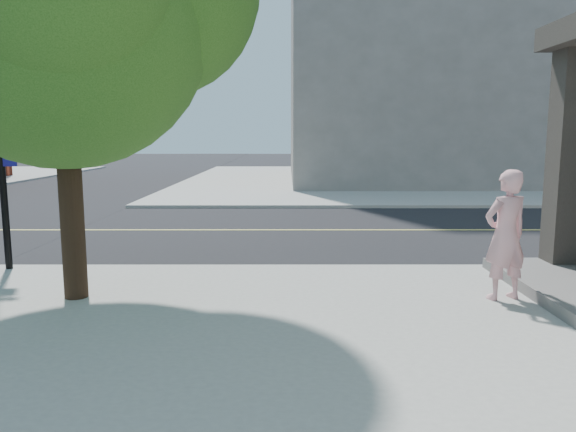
{
  "coord_description": "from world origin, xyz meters",
  "views": [
    {
      "loc": [
        4.76,
        -10.12,
        2.54
      ],
      "look_at": [
        4.76,
        -1.66,
        1.3
      ],
      "focal_mm": 33.95,
      "sensor_mm": 36.0,
      "label": 1
    }
  ],
  "objects": [
    {
      "name": "filler_ne",
      "position": [
        14.0,
        22.0,
        7.12
      ],
      "size": [
        18.0,
        16.0,
        14.0
      ],
      "primitive_type": "cube",
      "color": "slate",
      "rests_on": "sidewalk_ne"
    },
    {
      "name": "sidewalk_ne",
      "position": [
        13.5,
        21.5,
        0.06
      ],
      "size": [
        29.0,
        25.0,
        0.12
      ],
      "primitive_type": "cube",
      "color": "#9B9B94",
      "rests_on": "ground"
    },
    {
      "name": "ground",
      "position": [
        0.0,
        0.0,
        0.0
      ],
      "size": [
        140.0,
        140.0,
        0.0
      ],
      "primitive_type": "plane",
      "color": "black",
      "rests_on": "ground"
    },
    {
      "name": "man_on_phone",
      "position": [
        7.98,
        -2.21,
        1.09
      ],
      "size": [
        0.82,
        0.66,
        1.95
      ],
      "primitive_type": "imported",
      "rotation": [
        0.0,
        0.0,
        3.45
      ],
      "color": "pink",
      "rests_on": "sidewalk_se"
    },
    {
      "name": "road_ew",
      "position": [
        0.0,
        4.5,
        0.01
      ],
      "size": [
        140.0,
        9.0,
        0.01
      ],
      "primitive_type": "cube",
      "color": "black",
      "rests_on": "ground"
    }
  ]
}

